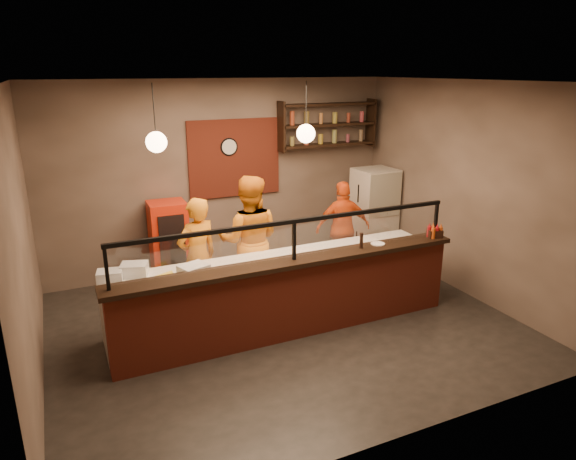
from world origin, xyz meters
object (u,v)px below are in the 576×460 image
cook_right (343,228)px  pepper_mill (361,241)px  wall_clock (229,147)px  cook_mid (249,240)px  red_cooler (169,243)px  pizza_dough (305,252)px  fridge (374,213)px  condiment_caddy (435,233)px  cook_left (198,257)px

cook_right → pepper_mill: cook_right is taller
wall_clock → cook_mid: wall_clock is taller
wall_clock → red_cooler: wall_clock is taller
pizza_dough → red_cooler: bearing=128.3°
fridge → red_cooler: 3.68m
pizza_dough → cook_right: bearing=40.5°
red_cooler → condiment_caddy: size_ratio=6.92×
wall_clock → pepper_mill: size_ratio=1.44×
cook_left → pepper_mill: size_ratio=8.14×
red_cooler → condiment_caddy: 4.12m
pizza_dough → condiment_caddy: 1.87m
condiment_caddy → pepper_mill: pepper_mill is taller
red_cooler → cook_mid: bearing=-51.7°
cook_mid → pizza_dough: 0.88m
cook_left → cook_right: (2.62, 0.49, -0.06)m
wall_clock → red_cooler: (-1.16, -0.31, -1.43)m
cook_mid → condiment_caddy: 2.66m
wall_clock → fridge: (2.50, -0.67, -1.28)m
cook_right → pizza_dough: 1.64m
fridge → cook_right: bearing=-155.0°
cook_mid → red_cooler: cook_mid is taller
condiment_caddy → pizza_dough: bearing=161.9°
fridge → pizza_dough: (-2.17, -1.53, 0.08)m
cook_right → fridge: size_ratio=0.97×
fridge → condiment_caddy: size_ratio=8.44×
cook_right → wall_clock: bearing=-23.5°
cook_right → cook_mid: bearing=24.8°
cook_mid → fridge: 2.88m
wall_clock → fridge: 2.89m
pizza_dough → condiment_caddy: condiment_caddy is taller
wall_clock → cook_mid: 1.94m
wall_clock → condiment_caddy: wall_clock is taller
cook_left → pepper_mill: bearing=131.3°
fridge → pizza_dough: size_ratio=3.65×
condiment_caddy → cook_right: bearing=107.6°
wall_clock → cook_right: (1.58, -1.14, -1.31)m
wall_clock → cook_right: wall_clock is taller
wall_clock → cook_left: (-1.04, -1.63, -1.25)m
cook_right → red_cooler: size_ratio=1.18×
pizza_dough → pepper_mill: 0.82m
pizza_dough → cook_left: bearing=157.1°
condiment_caddy → cook_mid: bearing=152.2°
cook_right → red_cooler: cook_right is taller
cook_right → pepper_mill: bearing=79.3°
cook_left → red_cooler: 1.33m
cook_left → cook_right: bearing=172.0°
cook_right → condiment_caddy: size_ratio=8.17×
fridge → pizza_dough: fridge is taller
cook_left → red_cooler: (-0.12, 1.32, -0.18)m
fridge → condiment_caddy: (-0.40, -2.11, 0.29)m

